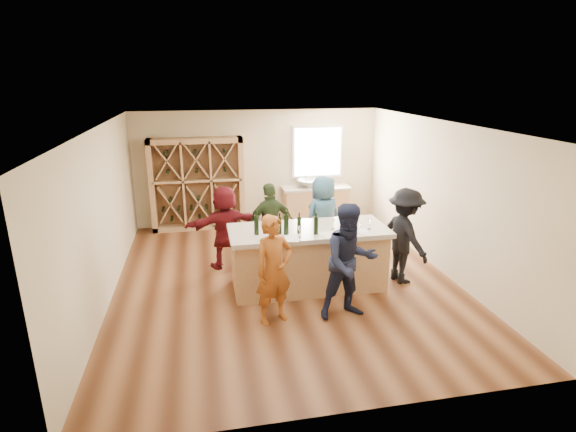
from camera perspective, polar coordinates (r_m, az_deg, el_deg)
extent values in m
cube|color=brown|center=(8.36, -0.41, -8.32)|extent=(6.00, 7.00, 0.10)
cube|color=white|center=(7.56, -0.46, 11.88)|extent=(6.00, 7.00, 0.10)
cube|color=beige|center=(11.25, -3.82, 6.21)|extent=(6.00, 0.10, 2.80)
cube|color=beige|center=(4.64, 7.91, -10.80)|extent=(6.00, 0.10, 2.80)
cube|color=beige|center=(7.89, -22.77, -0.02)|extent=(0.10, 7.00, 2.80)
cube|color=beige|center=(8.90, 19.25, 2.26)|extent=(0.10, 7.00, 2.80)
cube|color=white|center=(11.39, 3.77, 8.14)|extent=(1.30, 0.06, 1.30)
cube|color=white|center=(11.36, 3.81, 8.11)|extent=(1.18, 0.01, 1.18)
cube|color=tan|center=(10.95, -11.42, 3.99)|extent=(2.20, 0.45, 2.20)
cube|color=tan|center=(11.40, 3.50, 1.35)|extent=(1.60, 0.58, 0.86)
cube|color=#B4A593|center=(11.28, 3.54, 3.60)|extent=(1.70, 0.62, 0.06)
imported|color=silver|center=(11.21, 2.56, 4.16)|extent=(0.54, 0.54, 0.19)
cylinder|color=silver|center=(11.37, 2.35, 4.65)|extent=(0.02, 0.02, 0.30)
cube|color=tan|center=(7.88, 2.57, -5.59)|extent=(2.60, 1.00, 1.00)
cube|color=#B4A593|center=(7.69, 2.62, -1.88)|extent=(2.72, 1.12, 0.08)
cylinder|color=black|center=(7.36, -4.03, -1.15)|extent=(0.08, 0.08, 0.32)
cylinder|color=black|center=(7.25, -1.97, -1.55)|extent=(0.08, 0.08, 0.29)
cylinder|color=black|center=(7.39, -1.07, -1.23)|extent=(0.09, 0.09, 0.27)
cylinder|color=black|center=(7.34, -0.22, -1.10)|extent=(0.09, 0.09, 0.34)
cylinder|color=black|center=(7.42, 1.41, -1.17)|extent=(0.07, 0.07, 0.27)
cone|color=white|center=(7.21, 1.47, -2.06)|extent=(0.08, 0.08, 0.19)
cone|color=white|center=(7.48, 9.01, -1.55)|extent=(0.09, 0.09, 0.19)
cone|color=white|center=(7.65, 5.73, -1.06)|extent=(0.08, 0.08, 0.17)
cone|color=white|center=(7.74, 10.28, -1.05)|extent=(0.08, 0.08, 0.17)
cube|color=white|center=(7.21, 0.46, -2.84)|extent=(0.32, 0.38, 0.00)
cube|color=white|center=(7.40, 5.13, -2.39)|extent=(0.31, 0.36, 0.00)
cube|color=white|center=(7.61, 9.36, -1.97)|extent=(0.25, 0.33, 0.00)
imported|color=#994C19|center=(6.67, -1.81, -6.84)|extent=(0.73, 0.64, 1.68)
imported|color=#191E38|center=(6.83, 7.85, -5.81)|extent=(0.92, 0.57, 1.81)
imported|color=black|center=(8.22, 14.58, -2.47)|extent=(0.76, 1.20, 1.73)
imported|color=#263319|center=(8.68, -2.21, -1.11)|extent=(1.04, 0.68, 1.64)
imported|color=#335972|center=(9.00, 4.47, -0.23)|extent=(0.98, 0.82, 1.72)
imported|color=#590F14|center=(8.68, -7.95, -1.37)|extent=(1.59, 0.86, 1.62)
cylinder|color=black|center=(7.36, 3.57, -1.22)|extent=(0.07, 0.07, 0.30)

